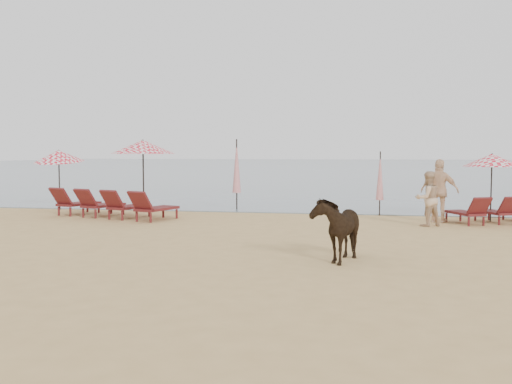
% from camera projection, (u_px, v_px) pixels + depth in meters
% --- Properties ---
extents(ground, '(120.00, 120.00, 0.00)m').
position_uv_depth(ground, '(205.00, 274.00, 10.08)').
color(ground, tan).
rests_on(ground, ground).
extents(sea, '(160.00, 140.00, 0.06)m').
position_uv_depth(sea, '(344.00, 166.00, 88.54)').
color(sea, '#51606B').
rests_on(sea, ground).
extents(lounger_cluster_left, '(4.45, 2.99, 0.65)m').
position_uv_depth(lounger_cluster_left, '(111.00, 204.00, 18.57)').
color(lounger_cluster_left, maroon).
rests_on(lounger_cluster_left, ground).
extents(lounger_cluster_right, '(3.03, 2.49, 0.58)m').
position_uv_depth(lounger_cluster_right, '(499.00, 210.00, 17.08)').
color(lounger_cluster_right, maroon).
rests_on(lounger_cluster_right, ground).
extents(umbrella_open_left_a, '(2.27, 2.27, 2.58)m').
position_uv_depth(umbrella_open_left_a, '(143.00, 147.00, 20.16)').
color(umbrella_open_left_a, black).
rests_on(umbrella_open_left_a, ground).
extents(umbrella_open_left_b, '(1.81, 1.84, 2.30)m').
position_uv_depth(umbrella_open_left_b, '(59.00, 156.00, 21.04)').
color(umbrella_open_left_b, black).
rests_on(umbrella_open_left_b, ground).
extents(umbrella_open_right, '(1.72, 1.72, 2.10)m').
position_uv_depth(umbrella_open_right, '(492.00, 160.00, 17.46)').
color(umbrella_open_right, black).
rests_on(umbrella_open_right, ground).
extents(umbrella_closed_left, '(0.32, 0.32, 2.62)m').
position_uv_depth(umbrella_closed_left, '(237.00, 166.00, 20.96)').
color(umbrella_closed_left, black).
rests_on(umbrella_closed_left, ground).
extents(umbrella_closed_right, '(0.26, 0.26, 2.17)m').
position_uv_depth(umbrella_closed_right, '(380.00, 176.00, 19.17)').
color(umbrella_closed_right, black).
rests_on(umbrella_closed_right, ground).
extents(cow, '(1.04, 1.65, 1.29)m').
position_uv_depth(cow, '(337.00, 228.00, 11.26)').
color(cow, black).
rests_on(cow, ground).
extents(beachgoer_right_a, '(0.96, 0.89, 1.59)m').
position_uv_depth(beachgoer_right_a, '(428.00, 199.00, 16.46)').
color(beachgoer_right_a, tan).
rests_on(beachgoer_right_a, ground).
extents(beachgoer_right_b, '(1.23, 0.85, 1.93)m').
position_uv_depth(beachgoer_right_b, '(440.00, 191.00, 17.28)').
color(beachgoer_right_b, '#E2B68D').
rests_on(beachgoer_right_b, ground).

